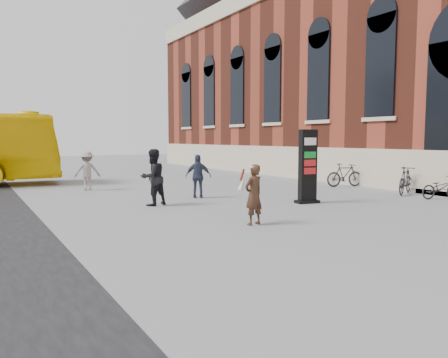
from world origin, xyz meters
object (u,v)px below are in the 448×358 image
woman (253,194)px  pedestrian_a (153,177)px  pedestrian_b (87,171)px  pedestrian_c (198,176)px  bike_5 (405,180)px  info_pylon (308,167)px  bike_4 (441,188)px  bike_7 (345,175)px

woman → pedestrian_a: size_ratio=0.83×
woman → pedestrian_b: pedestrian_b is taller
pedestrian_c → woman: bearing=105.2°
woman → pedestrian_b: 10.30m
woman → pedestrian_c: (1.13, 5.36, 0.01)m
bike_5 → info_pylon: bearing=63.5°
pedestrian_b → pedestrian_c: pedestrian_b is taller
woman → pedestrian_b: size_ratio=0.93×
info_pylon → pedestrian_c: (-2.70, 3.11, -0.46)m
bike_5 → pedestrian_a: bearing=52.1°
bike_4 → pedestrian_b: bearing=65.0°
bike_4 → bike_7: bike_7 is taller
info_pylon → bike_4: bearing=-10.7°
info_pylon → pedestrian_c: 4.15m
info_pylon → pedestrian_c: info_pylon is taller
bike_5 → woman: bearing=78.8°
pedestrian_b → bike_4: (10.77, -9.62, -0.43)m
pedestrian_b → bike_7: bearing=169.9°
woman → pedestrian_c: 5.47m
pedestrian_c → bike_7: (7.74, -0.01, -0.28)m
info_pylon → woman: size_ratio=1.61×
info_pylon → pedestrian_b: (-5.73, 7.88, -0.43)m
pedestrian_b → bike_5: bearing=156.9°
info_pylon → bike_7: size_ratio=1.41×
info_pylon → bike_7: bearing=40.1°
woman → bike_7: bearing=-160.6°
bike_4 → bike_5: bearing=16.8°
pedestrian_b → bike_4: 14.45m
info_pylon → pedestrian_a: info_pylon is taller
woman → pedestrian_b: (-1.90, 10.12, 0.04)m
pedestrian_c → bike_7: size_ratio=0.91×
pedestrian_a → bike_5: pedestrian_a is taller
pedestrian_b → bike_5: 13.46m
pedestrian_a → pedestrian_c: bearing=-173.7°
bike_4 → bike_5: 1.56m
woman → pedestrian_c: pedestrian_c is taller
bike_4 → bike_5: size_ratio=0.86×
bike_4 → bike_7: bearing=16.8°
pedestrian_b → pedestrian_c: 5.65m
woman → bike_5: size_ratio=0.84×
pedestrian_a → bike_7: bearing=169.1°
pedestrian_a → pedestrian_c: 2.36m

